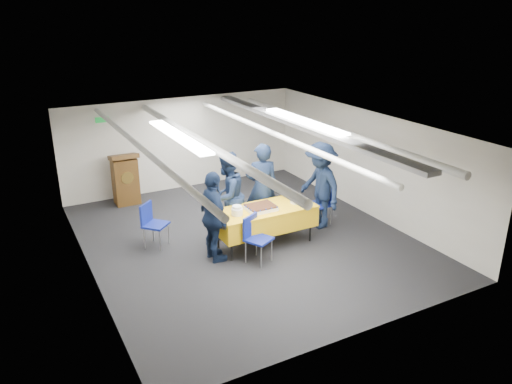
# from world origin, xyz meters

# --- Properties ---
(ground) EXTENTS (7.00, 7.00, 0.00)m
(ground) POSITION_xyz_m (0.00, 0.00, 0.00)
(ground) COLOR black
(ground) RESTS_ON ground
(room_shell) EXTENTS (6.00, 7.00, 2.30)m
(room_shell) POSITION_xyz_m (0.09, 0.41, 1.81)
(room_shell) COLOR beige
(room_shell) RESTS_ON ground
(serving_table) EXTENTS (1.96, 0.84, 0.77)m
(serving_table) POSITION_xyz_m (0.22, -0.39, 0.56)
(serving_table) COLOR black
(serving_table) RESTS_ON ground
(sheet_cake) EXTENTS (0.56, 0.43, 0.10)m
(sheet_cake) POSITION_xyz_m (0.10, -0.43, 0.82)
(sheet_cake) COLOR white
(sheet_cake) RESTS_ON serving_table
(plate_stack_left) EXTENTS (0.21, 0.21, 0.18)m
(plate_stack_left) POSITION_xyz_m (-0.40, -0.44, 0.85)
(plate_stack_left) COLOR white
(plate_stack_left) RESTS_ON serving_table
(plate_stack_right) EXTENTS (0.21, 0.21, 0.18)m
(plate_stack_right) POSITION_xyz_m (0.87, -0.44, 0.85)
(plate_stack_right) COLOR white
(plate_stack_right) RESTS_ON serving_table
(podium) EXTENTS (0.62, 0.53, 1.25)m
(podium) POSITION_xyz_m (-1.60, 3.05, 0.61)
(podium) COLOR brown
(podium) RESTS_ON ground
(chair_near) EXTENTS (0.57, 0.57, 0.87)m
(chair_near) POSITION_xyz_m (-0.27, -0.88, 0.53)
(chair_near) COLOR gray
(chair_near) RESTS_ON ground
(chair_right) EXTENTS (0.45, 0.45, 0.87)m
(chair_right) POSITION_xyz_m (1.81, -0.07, 0.53)
(chair_right) COLOR gray
(chair_right) RESTS_ON ground
(chair_left) EXTENTS (0.59, 0.59, 0.87)m
(chair_left) POSITION_xyz_m (-1.73, 0.60, 0.53)
(chair_left) COLOR gray
(chair_left) RESTS_ON ground
(sailor_a) EXTENTS (0.78, 0.62, 1.85)m
(sailor_a) POSITION_xyz_m (0.50, 0.27, 0.93)
(sailor_a) COLOR black
(sailor_a) RESTS_ON ground
(sailor_b) EXTENTS (1.08, 1.01, 1.77)m
(sailor_b) POSITION_xyz_m (-0.28, 0.26, 0.89)
(sailor_b) COLOR black
(sailor_b) RESTS_ON ground
(sailor_c) EXTENTS (0.42, 1.00, 1.70)m
(sailor_c) POSITION_xyz_m (-0.90, -0.50, 0.85)
(sailor_c) COLOR black
(sailor_c) RESTS_ON ground
(sailor_d) EXTENTS (0.69, 1.19, 1.82)m
(sailor_d) POSITION_xyz_m (1.64, -0.16, 0.91)
(sailor_d) COLOR black
(sailor_d) RESTS_ON ground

